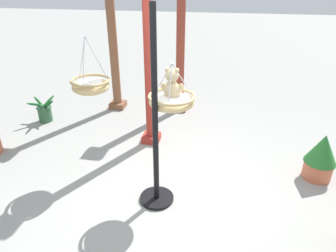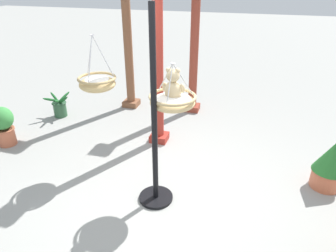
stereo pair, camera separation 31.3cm
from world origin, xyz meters
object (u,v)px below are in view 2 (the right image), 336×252
(display_pole_central, at_px, (155,148))
(potted_plant_tall_leafy, at_px, (330,165))
(hanging_basket_left_high, at_px, (97,83))
(potted_plant_bushy_green, at_px, (60,107))
(greenhouse_pillar_left, at_px, (128,41))
(teddy_bear, at_px, (173,87))
(greenhouse_pillar_right, at_px, (194,50))
(hanging_basket_with_teddy, at_px, (173,101))
(greenhouse_pillar_far_back, at_px, (158,58))
(potted_plant_flowering_red, at_px, (3,125))

(display_pole_central, distance_m, potted_plant_tall_leafy, 2.38)
(hanging_basket_left_high, height_order, potted_plant_bushy_green, hanging_basket_left_high)
(hanging_basket_left_high, relative_size, greenhouse_pillar_left, 0.26)
(teddy_bear, height_order, greenhouse_pillar_right, greenhouse_pillar_right)
(hanging_basket_with_teddy, bearing_deg, greenhouse_pillar_far_back, 114.40)
(greenhouse_pillar_left, bearing_deg, potted_plant_bushy_green, -143.09)
(hanging_basket_with_teddy, relative_size, teddy_bear, 1.43)
(greenhouse_pillar_far_back, xyz_separation_m, potted_plant_flowering_red, (-2.47, -0.83, -1.08))
(greenhouse_pillar_left, relative_size, potted_plant_tall_leafy, 4.22)
(greenhouse_pillar_far_back, bearing_deg, display_pole_central, -74.55)
(greenhouse_pillar_left, xyz_separation_m, greenhouse_pillar_far_back, (1.05, -1.32, 0.05))
(hanging_basket_left_high, bearing_deg, potted_plant_tall_leafy, 4.62)
(greenhouse_pillar_right, height_order, potted_plant_flowering_red, greenhouse_pillar_right)
(greenhouse_pillar_right, xyz_separation_m, potted_plant_tall_leafy, (2.29, -2.05, -0.94))
(hanging_basket_left_high, bearing_deg, hanging_basket_with_teddy, -17.35)
(display_pole_central, bearing_deg, potted_plant_flowering_red, 167.20)
(hanging_basket_left_high, height_order, greenhouse_pillar_right, greenhouse_pillar_right)
(hanging_basket_with_teddy, xyz_separation_m, hanging_basket_left_high, (-1.17, 0.37, -0.01))
(teddy_bear, height_order, hanging_basket_left_high, hanging_basket_left_high)
(hanging_basket_left_high, bearing_deg, potted_plant_bushy_green, 141.87)
(greenhouse_pillar_left, distance_m, greenhouse_pillar_far_back, 1.68)
(greenhouse_pillar_far_back, xyz_separation_m, potted_plant_bushy_green, (-2.25, 0.42, -1.26))
(teddy_bear, bearing_deg, greenhouse_pillar_far_back, 114.77)
(potted_plant_flowering_red, bearing_deg, potted_plant_tall_leafy, 2.47)
(display_pole_central, height_order, hanging_basket_with_teddy, display_pole_central)
(hanging_basket_with_teddy, bearing_deg, hanging_basket_left_high, 162.65)
(teddy_bear, xyz_separation_m, potted_plant_bushy_green, (-2.81, 1.63, -1.27))
(potted_plant_bushy_green, bearing_deg, hanging_basket_left_high, -38.13)
(greenhouse_pillar_left, height_order, greenhouse_pillar_far_back, greenhouse_pillar_far_back)
(potted_plant_flowering_red, relative_size, potted_plant_tall_leafy, 0.99)
(greenhouse_pillar_far_back, distance_m, potted_plant_tall_leafy, 2.88)
(potted_plant_bushy_green, bearing_deg, potted_plant_tall_leafy, -12.01)
(hanging_basket_left_high, height_order, greenhouse_pillar_left, greenhouse_pillar_left)
(display_pole_central, distance_m, teddy_bear, 0.77)
(teddy_bear, height_order, greenhouse_pillar_far_back, greenhouse_pillar_far_back)
(display_pole_central, height_order, potted_plant_flowering_red, display_pole_central)
(greenhouse_pillar_left, distance_m, greenhouse_pillar_right, 1.35)
(display_pole_central, height_order, potted_plant_bushy_green, display_pole_central)
(greenhouse_pillar_right, relative_size, potted_plant_bushy_green, 4.93)
(hanging_basket_with_teddy, height_order, teddy_bear, hanging_basket_with_teddy)
(teddy_bear, distance_m, potted_plant_tall_leafy, 2.39)
(teddy_bear, distance_m, greenhouse_pillar_far_back, 1.34)
(potted_plant_bushy_green, bearing_deg, greenhouse_pillar_far_back, -10.47)
(display_pole_central, bearing_deg, potted_plant_bushy_green, 144.42)
(hanging_basket_left_high, bearing_deg, greenhouse_pillar_right, 68.74)
(teddy_bear, bearing_deg, potted_plant_flowering_red, 172.78)
(hanging_basket_left_high, xyz_separation_m, potted_plant_tall_leafy, (3.19, 0.26, -0.94))
(greenhouse_pillar_far_back, bearing_deg, greenhouse_pillar_left, 128.56)
(hanging_basket_with_teddy, bearing_deg, teddy_bear, 90.00)
(teddy_bear, bearing_deg, potted_plant_bushy_green, 149.86)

